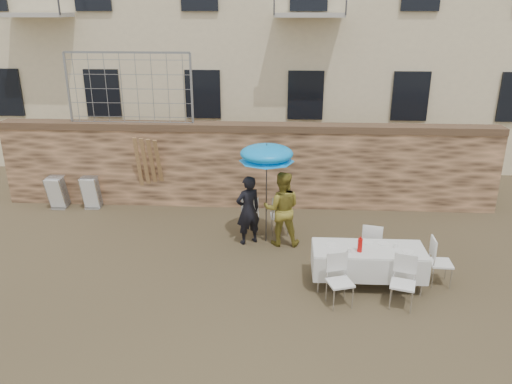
# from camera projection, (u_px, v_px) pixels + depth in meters

# --- Properties ---
(ground) EXTENTS (80.00, 80.00, 0.00)m
(ground) POSITION_uv_depth(u_px,v_px,m) (227.00, 307.00, 8.93)
(ground) COLOR brown
(ground) RESTS_ON ground
(stone_wall) EXTENTS (13.00, 0.50, 2.20)m
(stone_wall) POSITION_uv_depth(u_px,v_px,m) (247.00, 166.00, 13.23)
(stone_wall) COLOR #8C6546
(stone_wall) RESTS_ON ground
(chain_link_fence) EXTENTS (3.20, 0.06, 1.80)m
(chain_link_fence) POSITION_uv_depth(u_px,v_px,m) (129.00, 89.00, 12.70)
(chain_link_fence) COLOR gray
(chain_link_fence) RESTS_ON stone_wall
(man_suit) EXTENTS (0.70, 0.63, 1.60)m
(man_suit) POSITION_uv_depth(u_px,v_px,m) (248.00, 210.00, 11.12)
(man_suit) COLOR black
(man_suit) RESTS_ON ground
(woman_dress) EXTENTS (0.84, 0.66, 1.71)m
(woman_dress) POSITION_uv_depth(u_px,v_px,m) (282.00, 209.00, 11.06)
(woman_dress) COLOR gold
(woman_dress) RESTS_ON ground
(umbrella) EXTENTS (1.21, 1.21, 2.14)m
(umbrella) POSITION_uv_depth(u_px,v_px,m) (267.00, 156.00, 10.76)
(umbrella) COLOR #3F3F44
(umbrella) RESTS_ON ground
(couple_chair_left) EXTENTS (0.51, 0.51, 0.96)m
(couple_chair_left) POSITION_uv_depth(u_px,v_px,m) (250.00, 214.00, 11.74)
(couple_chair_left) COLOR white
(couple_chair_left) RESTS_ON ground
(couple_chair_right) EXTENTS (0.53, 0.53, 0.96)m
(couple_chair_right) POSITION_uv_depth(u_px,v_px,m) (280.00, 215.00, 11.70)
(couple_chair_right) COLOR white
(couple_chair_right) RESTS_ON ground
(banquet_table) EXTENTS (2.10, 0.85, 0.78)m
(banquet_table) POSITION_uv_depth(u_px,v_px,m) (369.00, 250.00, 9.42)
(banquet_table) COLOR silver
(banquet_table) RESTS_ON ground
(soda_bottle) EXTENTS (0.09, 0.09, 0.26)m
(soda_bottle) POSITION_uv_depth(u_px,v_px,m) (360.00, 245.00, 9.23)
(soda_bottle) COLOR red
(soda_bottle) RESTS_ON banquet_table
(table_chair_front_left) EXTENTS (0.60, 0.60, 0.96)m
(table_chair_front_left) POSITION_uv_depth(u_px,v_px,m) (340.00, 281.00, 8.84)
(table_chair_front_left) COLOR white
(table_chair_front_left) RESTS_ON ground
(table_chair_front_right) EXTENTS (0.60, 0.60, 0.96)m
(table_chair_front_right) POSITION_uv_depth(u_px,v_px,m) (403.00, 283.00, 8.78)
(table_chair_front_right) COLOR white
(table_chair_front_right) RESTS_ON ground
(table_chair_back) EXTENTS (0.57, 0.57, 0.96)m
(table_chair_back) POSITION_uv_depth(u_px,v_px,m) (372.00, 244.00, 10.25)
(table_chair_back) COLOR white
(table_chair_back) RESTS_ON ground
(table_chair_side) EXTENTS (0.49, 0.49, 0.96)m
(table_chair_side) POSITION_uv_depth(u_px,v_px,m) (441.00, 262.00, 9.53)
(table_chair_side) COLOR white
(table_chair_side) RESTS_ON ground
(chair_stack_left) EXTENTS (0.46, 0.47, 0.92)m
(chair_stack_left) POSITION_uv_depth(u_px,v_px,m) (60.00, 190.00, 13.34)
(chair_stack_left) COLOR white
(chair_stack_left) RESTS_ON ground
(chair_stack_right) EXTENTS (0.46, 0.40, 0.92)m
(chair_stack_right) POSITION_uv_depth(u_px,v_px,m) (93.00, 191.00, 13.29)
(chair_stack_right) COLOR white
(chair_stack_right) RESTS_ON ground
(wood_planks) EXTENTS (0.70, 0.20, 2.00)m
(wood_planks) POSITION_uv_depth(u_px,v_px,m) (151.00, 172.00, 13.08)
(wood_planks) COLOR #A37749
(wood_planks) RESTS_ON ground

